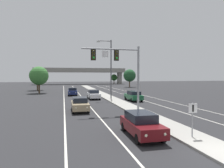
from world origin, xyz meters
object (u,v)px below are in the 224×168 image
at_px(overhead_signal_mast, 121,64).
at_px(tree_far_right_a, 114,78).
at_px(tree_far_left_c, 39,76).
at_px(car_receding_green, 133,96).
at_px(street_lamp_median, 110,66).
at_px(tree_far_right_b, 130,76).
at_px(tree_far_left_a, 37,76).
at_px(car_oncoming_darkred, 141,124).
at_px(car_oncoming_tan, 80,104).
at_px(median_sign_post, 193,115).
at_px(car_oncoming_white, 94,94).
at_px(car_oncoming_navy, 73,91).

height_order(overhead_signal_mast, tree_far_right_a, overhead_signal_mast).
bearing_deg(tree_far_left_c, car_receding_green, -48.34).
relative_size(overhead_signal_mast, street_lamp_median, 0.72).
height_order(tree_far_right_b, tree_far_left_a, tree_far_right_b).
relative_size(overhead_signal_mast, tree_far_left_c, 1.17).
xyz_separation_m(car_oncoming_darkred, car_oncoming_tan, (-3.26, 10.64, 0.00)).
distance_m(median_sign_post, tree_far_left_c, 40.45).
bearing_deg(car_oncoming_tan, tree_far_right_a, 73.16).
xyz_separation_m(tree_far_left_c, tree_far_right_b, (28.15, 18.76, 0.09)).
height_order(car_oncoming_tan, tree_far_right_a, tree_far_right_a).
xyz_separation_m(car_oncoming_white, car_oncoming_navy, (-3.28, 7.54, 0.00)).
distance_m(overhead_signal_mast, car_oncoming_navy, 21.86).
bearing_deg(median_sign_post, car_oncoming_tan, 117.08).
bearing_deg(car_oncoming_darkred, median_sign_post, -26.00).
xyz_separation_m(street_lamp_median, tree_far_left_c, (-13.21, 15.30, -1.76)).
distance_m(overhead_signal_mast, car_receding_green, 11.30).
bearing_deg(car_oncoming_tan, car_receding_green, 39.61).
relative_size(street_lamp_median, tree_far_left_c, 1.62).
height_order(car_oncoming_tan, tree_far_left_a, tree_far_left_a).
bearing_deg(tree_far_right_b, tree_far_left_a, -163.40).
height_order(median_sign_post, car_oncoming_tan, median_sign_post).
height_order(car_oncoming_white, tree_far_left_a, tree_far_left_a).
distance_m(street_lamp_median, tree_far_left_a, 29.26).
bearing_deg(median_sign_post, street_lamp_median, 90.49).
bearing_deg(tree_far_left_a, tree_far_right_a, 51.99).
height_order(car_oncoming_darkred, tree_far_right_a, tree_far_right_a).
relative_size(car_oncoming_tan, tree_far_right_a, 0.94).
relative_size(car_oncoming_tan, car_receding_green, 1.00).
distance_m(car_receding_green, tree_far_right_b, 39.15).
distance_m(car_receding_green, tree_far_right_a, 70.91).
xyz_separation_m(tree_far_right_b, tree_far_right_a, (2.41, 32.24, -1.03)).
xyz_separation_m(car_oncoming_tan, tree_far_right_b, (20.90, 44.79, 3.30)).
bearing_deg(car_oncoming_darkred, overhead_signal_mast, 82.69).
distance_m(car_oncoming_white, tree_far_left_a, 27.23).
bearing_deg(median_sign_post, car_oncoming_darkred, 154.00).
bearing_deg(tree_far_left_c, car_oncoming_white, -53.54).
xyz_separation_m(car_oncoming_navy, tree_far_right_b, (20.89, 25.50, 3.30)).
height_order(car_receding_green, tree_far_left_c, tree_far_left_c).
distance_m(car_oncoming_navy, tree_far_right_a, 62.30).
bearing_deg(street_lamp_median, car_oncoming_white, 158.96).
height_order(car_oncoming_navy, tree_far_right_a, tree_far_right_a).
distance_m(overhead_signal_mast, street_lamp_median, 12.48).
height_order(median_sign_post, car_receding_green, median_sign_post).
bearing_deg(tree_far_left_c, tree_far_right_b, 33.68).
relative_size(tree_far_left_c, tree_far_left_a, 0.98).
bearing_deg(car_receding_green, car_oncoming_white, 144.57).
relative_size(street_lamp_median, tree_far_right_a, 2.11).
xyz_separation_m(street_lamp_median, tree_far_right_b, (14.94, 34.06, -1.68)).
relative_size(car_oncoming_navy, car_receding_green, 1.00).
distance_m(overhead_signal_mast, car_oncoming_darkred, 10.12).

